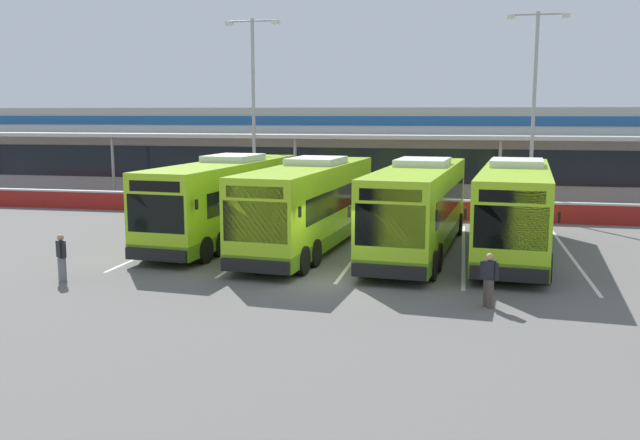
% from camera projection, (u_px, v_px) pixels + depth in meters
% --- Properties ---
extents(ground_plane, '(200.00, 200.00, 0.00)m').
position_uv_depth(ground_plane, '(338.00, 281.00, 23.46)').
color(ground_plane, '#605E5B').
extents(terminal_building, '(70.00, 13.00, 6.00)m').
position_uv_depth(terminal_building, '(405.00, 150.00, 49.03)').
color(terminal_building, '#B7B7B2').
rests_on(terminal_building, ground).
extents(red_barrier_wall, '(60.00, 0.40, 1.10)m').
position_uv_depth(red_barrier_wall, '(385.00, 208.00, 37.40)').
color(red_barrier_wall, maroon).
rests_on(red_barrier_wall, ground).
extents(coach_bus_leftmost, '(3.81, 12.33, 3.78)m').
position_uv_depth(coach_bus_leftmost, '(226.00, 201.00, 30.60)').
color(coach_bus_leftmost, '#9ED11E').
rests_on(coach_bus_leftmost, ground).
extents(coach_bus_left_centre, '(3.81, 12.33, 3.78)m').
position_uv_depth(coach_bus_left_centre, '(310.00, 207.00, 28.74)').
color(coach_bus_left_centre, '#9ED11E').
rests_on(coach_bus_left_centre, ground).
extents(coach_bus_centre, '(3.81, 12.33, 3.78)m').
position_uv_depth(coach_bus_centre, '(418.00, 209.00, 27.96)').
color(coach_bus_centre, '#9ED11E').
rests_on(coach_bus_centre, ground).
extents(coach_bus_right_centre, '(3.81, 12.33, 3.78)m').
position_uv_depth(coach_bus_right_centre, '(514.00, 211.00, 27.57)').
color(coach_bus_right_centre, '#9ED11E').
rests_on(coach_bus_right_centre, ground).
extents(bay_stripe_far_west, '(0.14, 13.00, 0.01)m').
position_uv_depth(bay_stripe_far_west, '(178.00, 240.00, 30.95)').
color(bay_stripe_far_west, silver).
rests_on(bay_stripe_far_west, ground).
extents(bay_stripe_west, '(0.14, 13.00, 0.01)m').
position_uv_depth(bay_stripe_west, '(268.00, 244.00, 30.10)').
color(bay_stripe_west, silver).
rests_on(bay_stripe_west, ground).
extents(bay_stripe_mid_west, '(0.14, 13.00, 0.01)m').
position_uv_depth(bay_stripe_mid_west, '(363.00, 247.00, 29.26)').
color(bay_stripe_mid_west, silver).
rests_on(bay_stripe_mid_west, ground).
extents(bay_stripe_centre, '(0.14, 13.00, 0.01)m').
position_uv_depth(bay_stripe_centre, '(463.00, 251.00, 28.42)').
color(bay_stripe_centre, silver).
rests_on(bay_stripe_centre, ground).
extents(bay_stripe_mid_east, '(0.14, 13.00, 0.01)m').
position_uv_depth(bay_stripe_mid_east, '(570.00, 256.00, 27.58)').
color(bay_stripe_mid_east, silver).
rests_on(bay_stripe_mid_east, ground).
extents(pedestrian_near_bin, '(0.49, 0.42, 1.62)m').
position_uv_depth(pedestrian_near_bin, '(61.00, 256.00, 23.26)').
color(pedestrian_near_bin, slate).
rests_on(pedestrian_near_bin, ground).
extents(pedestrian_approaching_bus, '(0.53, 0.39, 1.62)m').
position_uv_depth(pedestrian_approaching_bus, '(489.00, 278.00, 20.15)').
color(pedestrian_approaching_bus, '#4C4238').
rests_on(pedestrian_approaching_bus, ground).
extents(lamp_post_west, '(3.24, 0.28, 11.00)m').
position_uv_depth(lamp_post_west, '(253.00, 102.00, 40.06)').
color(lamp_post_west, '#9E9EA3').
rests_on(lamp_post_west, ground).
extents(lamp_post_centre, '(3.24, 0.28, 11.00)m').
position_uv_depth(lamp_post_centre, '(534.00, 101.00, 37.34)').
color(lamp_post_centre, '#9E9EA3').
rests_on(lamp_post_centre, ground).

